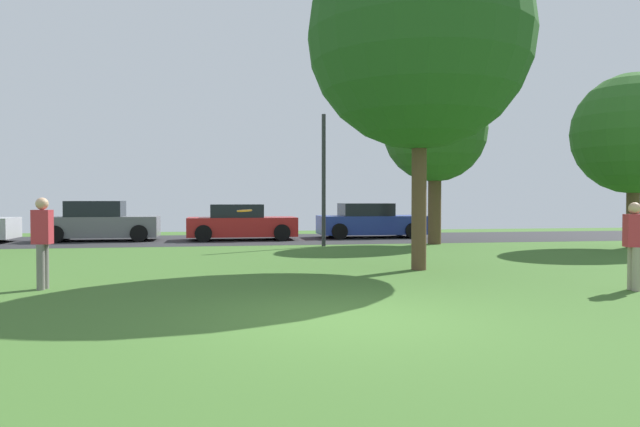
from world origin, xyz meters
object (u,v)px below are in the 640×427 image
at_px(maple_tree_near, 634,134).
at_px(person_thrower, 42,239).
at_px(street_lamp_post, 324,180).
at_px(frisbee_disc, 245,211).
at_px(person_catcher, 634,242).
at_px(oak_tree_right, 435,131).
at_px(parked_car_blue, 370,222).
at_px(parked_car_red, 241,223).
at_px(birch_tree_lone, 420,37).
at_px(parked_car_grey, 100,223).

distance_m(maple_tree_near, person_thrower, 17.97).
bearing_deg(street_lamp_post, frisbee_disc, -108.40).
bearing_deg(person_catcher, oak_tree_right, -81.41).
bearing_deg(frisbee_disc, person_catcher, -10.43).
bearing_deg(oak_tree_right, parked_car_blue, 109.91).
xyz_separation_m(person_catcher, parked_car_red, (-6.40, 14.19, -0.21)).
xyz_separation_m(person_catcher, parked_car_blue, (-1.05, 14.74, -0.20)).
bearing_deg(birch_tree_lone, person_catcher, -52.52).
distance_m(birch_tree_lone, parked_car_grey, 14.93).
height_order(oak_tree_right, person_catcher, oak_tree_right).
xyz_separation_m(maple_tree_near, parked_car_red, (-12.59, 6.04, -3.11)).
bearing_deg(birch_tree_lone, parked_car_red, 108.98).
bearing_deg(parked_car_grey, person_catcher, -51.11).
bearing_deg(maple_tree_near, frisbee_disc, -152.11).
height_order(oak_tree_right, street_lamp_post, oak_tree_right).
bearing_deg(person_catcher, maple_tree_near, -116.76).
height_order(maple_tree_near, oak_tree_right, oak_tree_right).
xyz_separation_m(parked_car_grey, parked_car_red, (5.36, -0.39, -0.05)).
distance_m(maple_tree_near, parked_car_red, 14.30).
distance_m(birch_tree_lone, parked_car_red, 12.13).
xyz_separation_m(birch_tree_lone, oak_tree_right, (3.11, 7.28, -1.26)).
distance_m(birch_tree_lone, parked_car_blue, 12.19).
bearing_deg(person_catcher, person_thrower, 0.00).
distance_m(birch_tree_lone, oak_tree_right, 8.02).
relative_size(person_catcher, parked_car_blue, 0.36).
distance_m(person_thrower, person_catcher, 10.60).
bearing_deg(parked_car_red, parked_car_blue, 5.84).
xyz_separation_m(person_thrower, parked_car_red, (4.03, 12.27, -0.27)).
bearing_deg(birch_tree_lone, parked_car_blue, 81.26).
distance_m(birch_tree_lone, person_thrower, 9.00).
height_order(person_thrower, parked_car_red, person_thrower).
bearing_deg(street_lamp_post, parked_car_grey, 153.51).
xyz_separation_m(maple_tree_near, oak_tree_right, (-5.84, 2.73, 0.30)).
height_order(maple_tree_near, frisbee_disc, maple_tree_near).
bearing_deg(person_catcher, birch_tree_lone, -42.08).
distance_m(person_catcher, parked_car_grey, 18.74).
bearing_deg(frisbee_disc, street_lamp_post, 71.60).
xyz_separation_m(parked_car_grey, parked_car_blue, (10.72, 0.16, -0.04)).
xyz_separation_m(person_thrower, parked_car_grey, (-1.33, 12.66, -0.22)).
distance_m(oak_tree_right, frisbee_disc, 12.30).
bearing_deg(street_lamp_post, parked_car_blue, 57.09).
xyz_separation_m(person_thrower, parked_car_blue, (9.38, 12.82, -0.26)).
bearing_deg(person_thrower, oak_tree_right, 50.18).
bearing_deg(birch_tree_lone, maple_tree_near, 26.98).
height_order(maple_tree_near, parked_car_grey, maple_tree_near).
relative_size(oak_tree_right, frisbee_disc, 16.82).
height_order(frisbee_disc, street_lamp_post, street_lamp_post).
bearing_deg(person_thrower, person_catcher, 0.00).
height_order(parked_car_grey, parked_car_red, parked_car_grey).
height_order(parked_car_blue, street_lamp_post, street_lamp_post).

